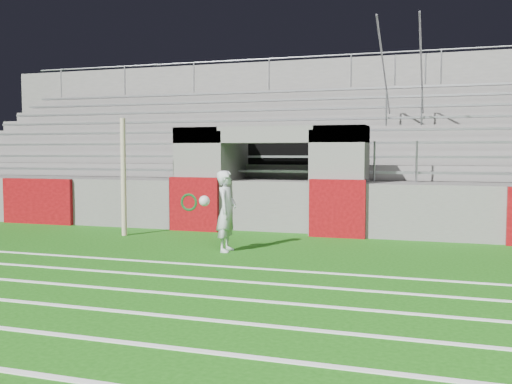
% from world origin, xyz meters
% --- Properties ---
extents(ground, '(90.00, 90.00, 0.00)m').
position_xyz_m(ground, '(0.00, 0.00, 0.00)').
color(ground, '#16540E').
rests_on(ground, ground).
extents(field_post, '(0.12, 0.12, 2.77)m').
position_xyz_m(field_post, '(-3.06, 1.73, 1.39)').
color(field_post, '#BFAD8E').
rests_on(field_post, ground).
extents(field_markings, '(28.00, 8.09, 0.01)m').
position_xyz_m(field_markings, '(0.00, -5.00, 0.01)').
color(field_markings, white).
rests_on(field_markings, ground).
extents(stadium_structure, '(26.00, 8.48, 5.42)m').
position_xyz_m(stadium_structure, '(0.00, 7.97, 1.49)').
color(stadium_structure, '#5C5A57').
rests_on(stadium_structure, ground).
extents(goalkeeper_with_ball, '(0.66, 0.73, 1.61)m').
position_xyz_m(goalkeeper_with_ball, '(0.02, 0.44, 0.81)').
color(goalkeeper_with_ball, silver).
rests_on(goalkeeper_with_ball, ground).
extents(hose_coil, '(0.55, 0.15, 0.55)m').
position_xyz_m(hose_coil, '(-1.91, 2.93, 0.71)').
color(hose_coil, '#0D4212').
rests_on(hose_coil, ground).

